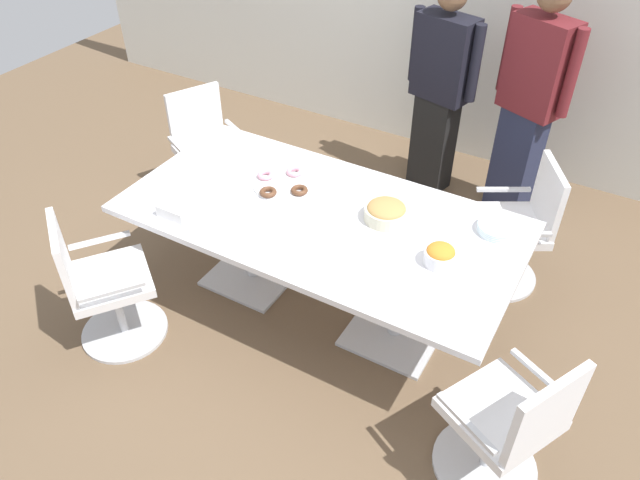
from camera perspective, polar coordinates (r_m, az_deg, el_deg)
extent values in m
cube|color=brown|center=(4.15, 0.00, -5.94)|extent=(10.00, 10.00, 0.01)
cube|color=silver|center=(3.66, 0.00, 2.18)|extent=(2.40, 1.20, 0.04)
cube|color=silver|center=(4.36, -6.28, -3.18)|extent=(0.56, 0.56, 0.02)
cylinder|color=silver|center=(4.13, -6.62, 0.47)|extent=(0.09, 0.09, 0.69)
cube|color=silver|center=(3.98, 6.96, -8.54)|extent=(0.56, 0.56, 0.02)
cylinder|color=silver|center=(3.72, 7.38, -4.84)|extent=(0.09, 0.09, 0.69)
cylinder|color=silver|center=(4.15, -17.79, -8.09)|extent=(0.76, 0.76, 0.02)
cylinder|color=silver|center=(4.00, -18.39, -5.99)|extent=(0.05, 0.05, 0.41)
cube|color=white|center=(3.85, -19.08, -3.53)|extent=(0.64, 0.64, 0.06)
cube|color=white|center=(3.71, -22.99, -1.62)|extent=(0.38, 0.29, 0.42)
cube|color=silver|center=(3.96, -19.96, -0.03)|extent=(0.24, 0.31, 0.02)
cube|color=silver|center=(3.58, -18.90, -4.58)|extent=(0.24, 0.31, 0.02)
cylinder|color=silver|center=(3.51, 15.12, -19.59)|extent=(0.73, 0.73, 0.02)
cylinder|color=silver|center=(3.33, 15.76, -17.65)|extent=(0.05, 0.05, 0.41)
cube|color=white|center=(3.14, 16.52, -15.30)|extent=(0.62, 0.62, 0.06)
cube|color=white|center=(2.89, 20.45, -15.13)|extent=(0.23, 0.41, 0.42)
cube|color=silver|center=(2.92, 13.53, -16.31)|extent=(0.34, 0.19, 0.02)
cube|color=silver|center=(3.19, 20.00, -11.80)|extent=(0.34, 0.19, 0.02)
cylinder|color=silver|center=(4.51, 16.20, -3.17)|extent=(0.74, 0.74, 0.02)
cylinder|color=silver|center=(4.37, 16.69, -1.08)|extent=(0.05, 0.05, 0.41)
cube|color=white|center=(4.23, 17.27, 1.32)|extent=(0.63, 0.63, 0.06)
cube|color=white|center=(4.16, 20.66, 3.90)|extent=(0.25, 0.40, 0.42)
cube|color=silver|center=(3.98, 18.40, 0.51)|extent=(0.33, 0.21, 0.02)
cube|color=silver|center=(4.35, 16.83, 4.56)|extent=(0.33, 0.21, 0.02)
cylinder|color=silver|center=(5.13, -9.69, 3.83)|extent=(0.72, 0.72, 0.02)
cylinder|color=silver|center=(5.01, -9.96, 5.84)|extent=(0.05, 0.05, 0.41)
cube|color=white|center=(4.89, -10.26, 8.11)|extent=(0.62, 0.62, 0.06)
cube|color=white|center=(4.94, -11.65, 11.51)|extent=(0.23, 0.41, 0.42)
cube|color=silver|center=(4.91, -7.82, 10.18)|extent=(0.34, 0.19, 0.02)
cube|color=silver|center=(4.75, -13.10, 8.43)|extent=(0.34, 0.19, 0.02)
cube|color=black|center=(5.14, 10.54, 9.00)|extent=(0.36, 0.27, 0.80)
cube|color=black|center=(4.83, 11.58, 16.38)|extent=(0.48, 0.32, 0.64)
cylinder|color=black|center=(4.69, 14.35, 15.70)|extent=(0.10, 0.10, 0.57)
cylinder|color=black|center=(4.95, 9.01, 17.67)|extent=(0.10, 0.10, 0.57)
cube|color=#232842|center=(4.99, 17.85, 7.08)|extent=(0.37, 0.31, 0.86)
cube|color=maroon|center=(4.65, 19.77, 15.10)|extent=(0.49, 0.37, 0.68)
cylinder|color=maroon|center=(4.51, 22.56, 14.16)|extent=(0.10, 0.10, 0.61)
cylinder|color=maroon|center=(4.78, 17.28, 16.69)|extent=(0.10, 0.10, 0.61)
cylinder|color=white|center=(3.34, 11.18, -1.61)|extent=(0.18, 0.18, 0.08)
ellipsoid|color=orange|center=(3.32, 11.27, -1.06)|extent=(0.15, 0.15, 0.08)
cylinder|color=beige|center=(3.61, 6.21, 2.46)|extent=(0.26, 0.26, 0.08)
ellipsoid|color=tan|center=(3.59, 6.25, 2.97)|extent=(0.23, 0.23, 0.07)
cylinder|color=white|center=(3.90, -3.49, 5.17)|extent=(0.38, 0.38, 0.01)
torus|color=brown|center=(3.81, -1.95, 4.68)|extent=(0.11, 0.11, 0.03)
torus|color=pink|center=(3.99, -2.41, 6.42)|extent=(0.11, 0.11, 0.03)
torus|color=pink|center=(3.97, -5.12, 6.08)|extent=(0.11, 0.11, 0.03)
torus|color=brown|center=(3.81, -4.89, 4.50)|extent=(0.11, 0.11, 0.03)
cylinder|color=white|center=(3.67, 16.29, 0.80)|extent=(0.24, 0.24, 0.01)
cylinder|color=silver|center=(3.66, 16.31, 0.87)|extent=(0.24, 0.24, 0.01)
cylinder|color=white|center=(3.66, 16.33, 0.95)|extent=(0.24, 0.24, 0.01)
cylinder|color=silver|center=(3.65, 16.34, 1.02)|extent=(0.24, 0.24, 0.01)
cylinder|color=white|center=(3.65, 16.36, 1.09)|extent=(0.24, 0.24, 0.01)
cylinder|color=silver|center=(3.65, 16.38, 1.17)|extent=(0.24, 0.24, 0.01)
cylinder|color=white|center=(3.64, 16.39, 1.24)|extent=(0.24, 0.24, 0.01)
cylinder|color=silver|center=(3.64, 16.41, 1.32)|extent=(0.24, 0.24, 0.01)
cube|color=white|center=(3.74, -13.04, 2.97)|extent=(0.20, 0.20, 0.08)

